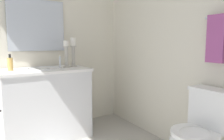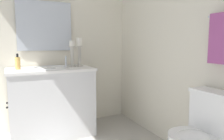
{
  "view_description": "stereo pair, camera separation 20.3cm",
  "coord_description": "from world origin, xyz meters",
  "px_view_note": "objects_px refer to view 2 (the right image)",
  "views": [
    {
      "loc": [
        1.44,
        -0.68,
        1.14
      ],
      "look_at": [
        -0.27,
        0.39,
        0.88
      ],
      "focal_mm": 34.13,
      "sensor_mm": 36.0,
      "label": 1
    },
    {
      "loc": [
        1.54,
        -0.5,
        1.14
      ],
      "look_at": [
        -0.27,
        0.39,
        0.88
      ],
      "focal_mm": 34.13,
      "sensor_mm": 36.0,
      "label": 2
    }
  ],
  "objects_px": {
    "vanity_cabinet": "(52,102)",
    "sink_basin": "(51,71)",
    "soap_bottle": "(18,63)",
    "toilet": "(199,139)",
    "candle_holder_tall": "(79,51)",
    "candle_holder_short": "(72,53)",
    "towel_near_vanity": "(218,39)",
    "mirror": "(45,26)"
  },
  "relations": [
    {
      "from": "candle_holder_tall",
      "to": "toilet",
      "type": "distance_m",
      "value": 1.71
    },
    {
      "from": "towel_near_vanity",
      "to": "mirror",
      "type": "bearing_deg",
      "value": -147.19
    },
    {
      "from": "vanity_cabinet",
      "to": "sink_basin",
      "type": "bearing_deg",
      "value": 90.0
    },
    {
      "from": "vanity_cabinet",
      "to": "candle_holder_short",
      "type": "height_order",
      "value": "candle_holder_short"
    },
    {
      "from": "candle_holder_tall",
      "to": "soap_bottle",
      "type": "relative_size",
      "value": 2.02
    },
    {
      "from": "sink_basin",
      "to": "mirror",
      "type": "bearing_deg",
      "value": -179.8
    },
    {
      "from": "mirror",
      "to": "candle_holder_short",
      "type": "bearing_deg",
      "value": 43.88
    },
    {
      "from": "vanity_cabinet",
      "to": "sink_basin",
      "type": "xyz_separation_m",
      "value": [
        0.0,
        0.0,
        0.38
      ]
    },
    {
      "from": "mirror",
      "to": "soap_bottle",
      "type": "xyz_separation_m",
      "value": [
        0.25,
        -0.35,
        -0.44
      ]
    },
    {
      "from": "toilet",
      "to": "candle_holder_short",
      "type": "bearing_deg",
      "value": -157.01
    },
    {
      "from": "candle_holder_tall",
      "to": "soap_bottle",
      "type": "height_order",
      "value": "candle_holder_tall"
    },
    {
      "from": "sink_basin",
      "to": "mirror",
      "type": "xyz_separation_m",
      "value": [
        -0.28,
        -0.0,
        0.55
      ]
    },
    {
      "from": "mirror",
      "to": "sink_basin",
      "type": "bearing_deg",
      "value": 0.2
    },
    {
      "from": "towel_near_vanity",
      "to": "candle_holder_tall",
      "type": "bearing_deg",
      "value": -153.75
    },
    {
      "from": "sink_basin",
      "to": "soap_bottle",
      "type": "relative_size",
      "value": 2.23
    },
    {
      "from": "sink_basin",
      "to": "candle_holder_tall",
      "type": "xyz_separation_m",
      "value": [
        -0.04,
        0.38,
        0.23
      ]
    },
    {
      "from": "candle_holder_tall",
      "to": "soap_bottle",
      "type": "bearing_deg",
      "value": -89.34
    },
    {
      "from": "mirror",
      "to": "towel_near_vanity",
      "type": "relative_size",
      "value": 1.66
    },
    {
      "from": "candle_holder_tall",
      "to": "towel_near_vanity",
      "type": "distance_m",
      "value": 1.62
    },
    {
      "from": "toilet",
      "to": "towel_near_vanity",
      "type": "xyz_separation_m",
      "value": [
        -0.04,
        0.2,
        0.81
      ]
    },
    {
      "from": "vanity_cabinet",
      "to": "mirror",
      "type": "distance_m",
      "value": 0.97
    },
    {
      "from": "mirror",
      "to": "toilet",
      "type": "height_order",
      "value": "mirror"
    },
    {
      "from": "towel_near_vanity",
      "to": "soap_bottle",
      "type": "bearing_deg",
      "value": -134.88
    },
    {
      "from": "vanity_cabinet",
      "to": "toilet",
      "type": "distance_m",
      "value": 1.7
    },
    {
      "from": "candle_holder_short",
      "to": "soap_bottle",
      "type": "bearing_deg",
      "value": -92.68
    },
    {
      "from": "towel_near_vanity",
      "to": "vanity_cabinet",
      "type": "bearing_deg",
      "value": -142.32
    },
    {
      "from": "candle_holder_short",
      "to": "soap_bottle",
      "type": "height_order",
      "value": "candle_holder_short"
    },
    {
      "from": "soap_bottle",
      "to": "vanity_cabinet",
      "type": "bearing_deg",
      "value": 85.68
    },
    {
      "from": "candle_holder_tall",
      "to": "candle_holder_short",
      "type": "height_order",
      "value": "candle_holder_tall"
    },
    {
      "from": "toilet",
      "to": "candle_holder_tall",
      "type": "bearing_deg",
      "value": -161.09
    },
    {
      "from": "mirror",
      "to": "soap_bottle",
      "type": "distance_m",
      "value": 0.62
    },
    {
      "from": "vanity_cabinet",
      "to": "soap_bottle",
      "type": "distance_m",
      "value": 0.61
    },
    {
      "from": "soap_bottle",
      "to": "towel_near_vanity",
      "type": "xyz_separation_m",
      "value": [
        1.44,
        1.45,
        0.26
      ]
    },
    {
      "from": "mirror",
      "to": "soap_bottle",
      "type": "bearing_deg",
      "value": -54.47
    },
    {
      "from": "soap_bottle",
      "to": "towel_near_vanity",
      "type": "distance_m",
      "value": 2.06
    },
    {
      "from": "vanity_cabinet",
      "to": "towel_near_vanity",
      "type": "relative_size",
      "value": 2.41
    },
    {
      "from": "sink_basin",
      "to": "vanity_cabinet",
      "type": "bearing_deg",
      "value": -90.0
    },
    {
      "from": "soap_bottle",
      "to": "sink_basin",
      "type": "bearing_deg",
      "value": 85.69
    },
    {
      "from": "soap_bottle",
      "to": "toilet",
      "type": "relative_size",
      "value": 0.24
    },
    {
      "from": "soap_bottle",
      "to": "towel_near_vanity",
      "type": "relative_size",
      "value": 0.44
    },
    {
      "from": "sink_basin",
      "to": "candle_holder_short",
      "type": "distance_m",
      "value": 0.34
    },
    {
      "from": "candle_holder_tall",
      "to": "soap_bottle",
      "type": "xyz_separation_m",
      "value": [
        0.01,
        -0.73,
        -0.12
      ]
    }
  ]
}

